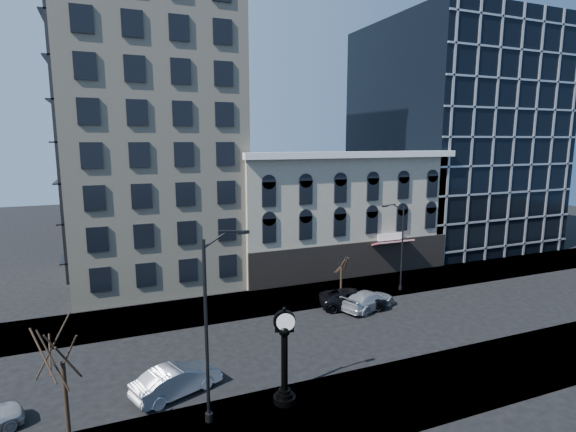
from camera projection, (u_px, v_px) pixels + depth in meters
name	position (u px, v px, depth m)	size (l,w,h in m)	color
ground	(283.00, 344.00, 30.20)	(160.00, 160.00, 0.00)	black
sidewalk_far	(248.00, 304.00, 37.49)	(160.00, 6.00, 0.12)	gray
sidewalk_near	(341.00, 408.00, 22.88)	(160.00, 6.00, 0.12)	gray
cream_tower	(148.00, 78.00, 41.93)	(15.90, 15.40, 42.50)	beige
victorian_row	(332.00, 211.00, 48.18)	(22.60, 11.19, 12.50)	#A29B85
glass_office	(451.00, 137.00, 58.88)	(20.00, 20.15, 28.00)	black
street_clock	(284.00, 360.00, 22.94)	(1.18, 1.18, 5.19)	black
street_lamp_near	(219.00, 276.00, 20.83)	(2.47, 0.44, 9.54)	black
street_lamp_far	(397.00, 224.00, 39.63)	(2.09, 0.41, 8.08)	black
bare_tree_near	(61.00, 342.00, 18.96)	(3.85, 3.85, 6.60)	#312418
bare_tree_far	(341.00, 262.00, 38.83)	(2.34, 2.34, 4.01)	#312418
car_near_b	(177.00, 380.00, 24.17)	(1.68, 4.82, 1.59)	silver
car_far_a	(354.00, 299.00, 36.62)	(2.56, 5.56, 1.54)	black
car_far_b	(369.00, 300.00, 36.39)	(2.10, 5.17, 1.50)	#A5A8AD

